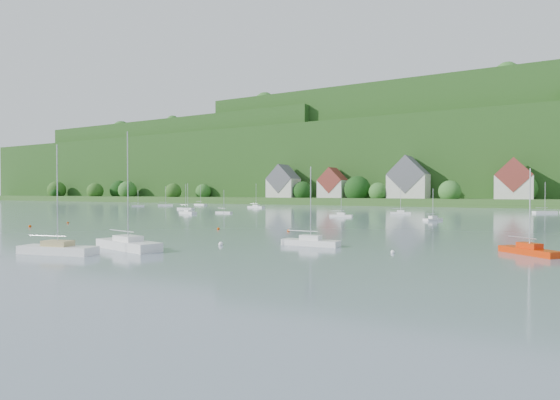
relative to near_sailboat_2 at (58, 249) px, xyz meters
The scene contains 17 objects.
far_shore_strip 182.86m from the near_sailboat_2, 95.17° to the left, with size 600.00×60.00×3.00m, color #315821.
forested_ridge 252.19m from the near_sailboat_2, 93.67° to the left, with size 620.00×181.22×69.89m.
village_building_0 183.82m from the near_sailboat_2, 112.92° to the left, with size 14.00×10.40×16.00m.
village_building_1 177.50m from the near_sailboat_2, 105.20° to the left, with size 12.00×9.36×14.00m.
village_building_2 170.78m from the near_sailboat_2, 93.86° to the left, with size 16.00×11.44×18.00m.
village_building_3 170.74m from the near_sailboat_2, 80.37° to the left, with size 13.00×10.40×15.50m.
near_sailboat_2 is the anchor object (origin of this frame).
near_sailboat_3 24.51m from the near_sailboat_2, 45.63° to the left, with size 6.27×2.02×8.36m.
near_sailboat_4 6.34m from the near_sailboat_2, 63.08° to the left, with size 8.94×4.24×11.64m.
near_sailboat_5 42.94m from the near_sailboat_2, 29.23° to the left, with size 5.38×5.06×7.80m.
mooring_buoy_0 38.32m from the near_sailboat_2, 151.48° to the left, with size 0.45×0.45×0.45m, color #D44100.
mooring_buoy_1 15.66m from the near_sailboat_2, 56.10° to the left, with size 0.50×0.50×0.50m, color white.
mooring_buoy_2 32.35m from the near_sailboat_2, 77.98° to the left, with size 0.43×0.43×0.43m, color #D44100.
mooring_buoy_3 29.60m from the near_sailboat_2, 97.89° to the left, with size 0.42×0.42×0.42m, color #D44100.
mooring_buoy_4 30.78m from the near_sailboat_2, 30.81° to the left, with size 0.38×0.38×0.38m, color white.
mooring_buoy_5 44.96m from the near_sailboat_2, 143.30° to the left, with size 0.38×0.38×0.38m, color #D44100.
far_sailboat_cluster 101.59m from the near_sailboat_2, 93.88° to the left, with size 198.40×64.18×8.71m.
Camera 1 is at (55.16, -8.74, 5.68)m, focal length 29.79 mm.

